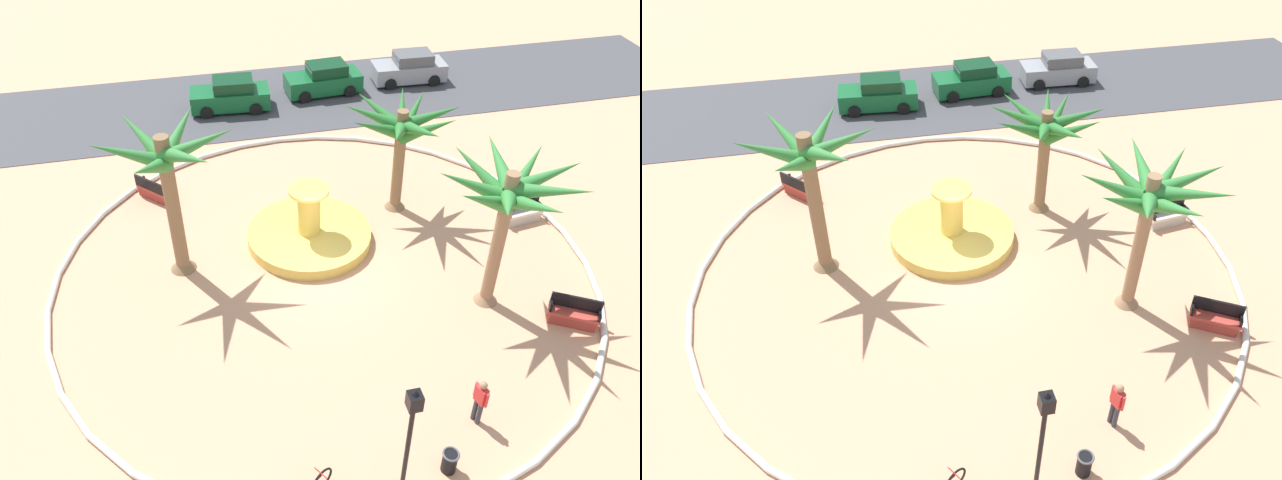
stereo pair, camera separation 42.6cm
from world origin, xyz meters
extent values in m
plane|color=tan|center=(0.00, 0.00, 0.00)|extent=(80.00, 80.00, 0.00)
torus|color=silver|center=(0.00, 0.00, 0.10)|extent=(19.27, 19.27, 0.20)
cube|color=#424247|center=(0.00, 14.03, 0.01)|extent=(48.00, 8.00, 0.03)
cylinder|color=gold|center=(-0.17, 1.86, 0.23)|extent=(4.70, 4.70, 0.45)
cylinder|color=#236093|center=(-0.17, 1.86, 0.19)|extent=(4.14, 4.14, 0.34)
cylinder|color=gold|center=(-0.17, 1.86, 1.35)|extent=(0.85, 0.85, 1.80)
cylinder|color=#F1C954|center=(-0.17, 1.86, 2.31)|extent=(1.50, 1.50, 0.12)
cylinder|color=brown|center=(-4.96, 1.31, 2.71)|extent=(0.49, 0.49, 5.41)
cone|color=brown|center=(-4.96, 1.31, 0.25)|extent=(0.94, 0.94, 0.50)
cone|color=#337F38|center=(-3.84, 1.30, 5.03)|extent=(2.42, 0.58, 1.30)
cone|color=#337F38|center=(-4.41, 2.26, 4.98)|extent=(1.68, 2.36, 1.39)
cone|color=#337F38|center=(-5.57, 2.23, 4.99)|extent=(1.79, 2.32, 1.38)
cone|color=#337F38|center=(-6.05, 1.29, 4.95)|extent=(2.40, 0.60, 1.44)
cone|color=#337F38|center=(-5.37, 0.32, 4.91)|extent=(1.44, 2.41, 1.51)
cone|color=#337F38|center=(-4.30, 0.38, 5.12)|extent=(1.87, 2.30, 1.14)
cylinder|color=brown|center=(3.72, 3.21, 2.17)|extent=(0.44, 0.44, 4.34)
cone|color=brown|center=(3.72, 3.21, 0.25)|extent=(0.85, 0.85, 0.50)
cone|color=#28702D|center=(4.81, 3.13, 4.04)|extent=(2.38, 0.73, 1.14)
cone|color=#28702D|center=(4.39, 3.92, 3.76)|extent=(1.94, 2.02, 1.64)
cone|color=#28702D|center=(4.04, 4.16, 3.81)|extent=(1.25, 2.33, 1.57)
cone|color=#28702D|center=(3.12, 4.11, 3.98)|extent=(1.77, 2.25, 1.25)
cone|color=#28702D|center=(2.73, 3.66, 4.02)|extent=(2.36, 1.49, 1.18)
cone|color=#28702D|center=(2.70, 2.99, 3.88)|extent=(2.37, 1.04, 1.44)
cone|color=#28702D|center=(3.26, 2.22, 4.01)|extent=(1.50, 2.36, 1.20)
cone|color=#28702D|center=(4.02, 2.15, 4.04)|extent=(1.18, 2.41, 1.14)
cone|color=#28702D|center=(4.55, 2.66, 3.78)|extent=(2.19, 1.72, 1.60)
cylinder|color=#8E6B4C|center=(5.00, -2.73, 2.57)|extent=(0.43, 0.43, 5.14)
cone|color=#8E6B4C|center=(5.00, -2.73, 0.25)|extent=(0.82, 0.82, 0.50)
cone|color=#337F38|center=(6.14, -2.68, 4.84)|extent=(2.44, 0.67, 1.14)
cone|color=#337F38|center=(5.83, -2.06, 4.63)|extent=(2.19, 1.92, 1.52)
cone|color=#337F38|center=(5.14, -1.60, 4.84)|extent=(0.84, 2.47, 1.14)
cone|color=#337F38|center=(4.47, -1.79, 4.66)|extent=(1.66, 2.35, 1.47)
cone|color=#337F38|center=(3.95, -2.46, 4.69)|extent=(2.45, 1.12, 1.41)
cone|color=#337F38|center=(4.04, -3.09, 4.57)|extent=(2.38, 1.34, 1.62)
cone|color=#337F38|center=(4.44, -3.69, 4.75)|extent=(1.70, 2.36, 1.31)
cone|color=#337F38|center=(5.22, -3.79, 4.67)|extent=(1.02, 2.45, 1.45)
cone|color=#337F38|center=(5.90, -3.43, 4.83)|extent=(2.25, 1.93, 1.15)
cube|color=beige|center=(8.32, 1.12, 0.45)|extent=(1.65, 0.71, 0.12)
cube|color=black|center=(8.29, 1.33, 0.75)|extent=(1.60, 0.29, 0.50)
cube|color=#B6ADA0|center=(8.32, 1.12, 0.20)|extent=(1.52, 0.65, 0.39)
cube|color=black|center=(9.06, 1.22, 0.59)|extent=(0.14, 0.46, 0.24)
cube|color=black|center=(7.57, 1.02, 0.59)|extent=(0.14, 0.46, 0.24)
cube|color=#B73D33|center=(-5.83, 6.10, 0.45)|extent=(1.47, 1.50, 0.12)
cube|color=black|center=(-5.98, 5.95, 0.75)|extent=(1.16, 1.21, 0.50)
cube|color=#9C342B|center=(-5.83, 6.10, 0.20)|extent=(1.35, 1.38, 0.39)
cube|color=black|center=(-6.34, 6.64, 0.59)|extent=(0.38, 0.37, 0.24)
cube|color=black|center=(-5.31, 5.55, 0.59)|extent=(0.38, 0.37, 0.24)
cube|color=#B73D33|center=(7.28, -4.38, 0.45)|extent=(1.63, 1.25, 0.12)
cube|color=black|center=(7.39, -4.20, 0.75)|extent=(1.41, 0.89, 0.50)
cube|color=#9C342B|center=(7.28, -4.38, 0.20)|extent=(1.50, 1.15, 0.39)
cube|color=black|center=(7.93, -4.77, 0.59)|extent=(0.30, 0.43, 0.24)
cube|color=black|center=(6.64, -4.00, 0.59)|extent=(0.30, 0.43, 0.24)
cylinder|color=black|center=(-0.13, -8.83, 1.83)|extent=(0.12, 0.12, 3.65)
cube|color=black|center=(-0.13, -8.83, 3.87)|extent=(0.32, 0.32, 0.44)
sphere|color=#F2EDCC|center=(-0.13, -8.83, 3.87)|extent=(0.22, 0.22, 0.22)
cone|color=black|center=(-0.13, -8.83, 4.15)|extent=(0.20, 0.20, 0.18)
cylinder|color=black|center=(1.32, -8.43, 0.35)|extent=(0.40, 0.40, 0.70)
torus|color=#4C4C51|center=(1.32, -8.43, 0.70)|extent=(0.46, 0.46, 0.06)
torus|color=black|center=(-2.03, -8.17, 0.36)|extent=(0.64, 0.44, 0.72)
cylinder|color=#B21919|center=(-2.07, -8.20, 0.73)|extent=(0.26, 0.39, 0.03)
cylinder|color=#33333D|center=(2.67, -7.26, 0.43)|extent=(0.14, 0.14, 0.87)
cylinder|color=#33333D|center=(2.62, -7.08, 0.43)|extent=(0.14, 0.14, 0.87)
cube|color=red|center=(2.65, -7.17, 1.15)|extent=(0.29, 0.38, 0.56)
sphere|color=#9E7051|center=(2.65, -7.17, 1.55)|extent=(0.22, 0.22, 0.22)
cylinder|color=red|center=(2.71, -7.38, 1.15)|extent=(0.09, 0.09, 0.53)
cylinder|color=red|center=(2.58, -6.96, 1.15)|extent=(0.09, 0.09, 0.53)
cube|color=#145B2D|center=(-1.79, 13.41, 0.64)|extent=(4.11, 1.99, 0.90)
cube|color=#0C371B|center=(-1.59, 13.40, 1.36)|extent=(2.10, 1.59, 0.60)
cube|color=#333D47|center=(-2.49, 13.46, 1.28)|extent=(0.39, 1.38, 0.51)
cylinder|color=black|center=(-3.09, 12.65, 0.32)|extent=(0.65, 0.27, 0.64)
cylinder|color=black|center=(-2.96, 14.35, 0.32)|extent=(0.65, 0.27, 0.64)
cylinder|color=black|center=(-0.61, 12.47, 0.32)|extent=(0.65, 0.27, 0.64)
cylinder|color=black|center=(-0.49, 14.17, 0.32)|extent=(0.65, 0.27, 0.64)
cube|color=#145B2D|center=(3.29, 14.16, 0.64)|extent=(4.10, 1.95, 0.90)
cube|color=#0C371B|center=(3.49, 14.17, 1.36)|extent=(2.09, 1.57, 0.60)
cube|color=#333D47|center=(2.59, 14.11, 1.28)|extent=(0.38, 1.38, 0.51)
cylinder|color=black|center=(2.10, 13.23, 0.32)|extent=(0.65, 0.26, 0.64)
cylinder|color=black|center=(1.99, 14.93, 0.32)|extent=(0.65, 0.26, 0.64)
cylinder|color=black|center=(4.58, 13.39, 0.32)|extent=(0.65, 0.26, 0.64)
cylinder|color=black|center=(4.47, 15.09, 0.32)|extent=(0.65, 0.26, 0.64)
cube|color=gray|center=(8.24, 14.52, 0.64)|extent=(4.07, 1.86, 0.90)
cube|color=#545558|center=(8.44, 14.51, 1.36)|extent=(2.06, 1.53, 0.60)
cube|color=#333D47|center=(7.54, 14.55, 1.28)|extent=(0.35, 1.37, 0.51)
cylinder|color=black|center=(6.97, 13.72, 0.32)|extent=(0.65, 0.25, 0.64)
cylinder|color=black|center=(7.04, 15.42, 0.32)|extent=(0.65, 0.25, 0.64)
cylinder|color=black|center=(9.45, 13.62, 0.32)|extent=(0.65, 0.25, 0.64)
cylinder|color=black|center=(9.52, 15.32, 0.32)|extent=(0.65, 0.25, 0.64)
camera|label=1|loc=(-4.05, -16.61, 15.11)|focal=35.37mm
camera|label=2|loc=(-3.64, -16.70, 15.11)|focal=35.37mm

